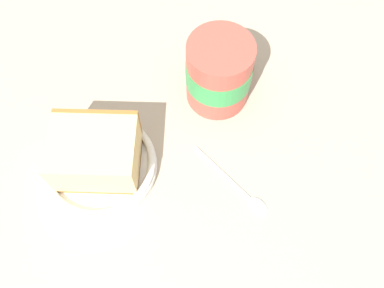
% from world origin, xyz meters
% --- Properties ---
extents(ground_plane, '(1.28, 1.28, 0.02)m').
position_xyz_m(ground_plane, '(0.00, 0.00, -0.01)').
color(ground_plane, tan).
extents(small_plate, '(0.15, 0.15, 0.02)m').
position_xyz_m(small_plate, '(-0.04, 0.02, 0.01)').
color(small_plate, white).
rests_on(small_plate, ground_plane).
extents(cake_slice, '(0.11, 0.09, 0.07)m').
position_xyz_m(cake_slice, '(-0.04, 0.02, 0.04)').
color(cake_slice, '#9E662D').
rests_on(cake_slice, small_plate).
extents(tea_mug, '(0.09, 0.11, 0.11)m').
position_xyz_m(tea_mug, '(0.11, 0.15, 0.06)').
color(tea_mug, '#BF4C3F').
rests_on(tea_mug, ground_plane).
extents(teaspoon, '(0.11, 0.10, 0.01)m').
position_xyz_m(teaspoon, '(0.15, -0.01, 0.00)').
color(teaspoon, silver).
rests_on(teaspoon, ground_plane).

